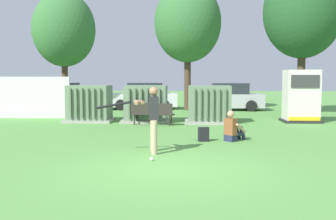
# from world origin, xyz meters

# --- Properties ---
(ground_plane) EXTENTS (96.00, 96.00, 0.00)m
(ground_plane) POSITION_xyz_m (0.00, 0.00, 0.00)
(ground_plane) COLOR #5B9947
(fence_panel) EXTENTS (4.80, 0.12, 2.00)m
(fence_panel) POSITION_xyz_m (-7.75, 10.50, 1.00)
(fence_panel) COLOR silver
(fence_panel) RESTS_ON ground
(transformer_west) EXTENTS (2.10, 1.70, 1.62)m
(transformer_west) POSITION_xyz_m (-4.02, 9.10, 0.79)
(transformer_west) COLOR #9E9B93
(transformer_west) RESTS_ON ground
(transformer_mid_west) EXTENTS (2.10, 1.70, 1.62)m
(transformer_mid_west) POSITION_xyz_m (-1.48, 9.08, 0.79)
(transformer_mid_west) COLOR #9E9B93
(transformer_mid_west) RESTS_ON ground
(transformer_mid_east) EXTENTS (2.10, 1.70, 1.62)m
(transformer_mid_east) POSITION_xyz_m (1.28, 8.92, 0.79)
(transformer_mid_east) COLOR #9E9B93
(transformer_mid_east) RESTS_ON ground
(generator_enclosure) EXTENTS (1.60, 1.40, 2.30)m
(generator_enclosure) POSITION_xyz_m (5.35, 9.49, 1.14)
(generator_enclosure) COLOR #262626
(generator_enclosure) RESTS_ON ground
(park_bench) EXTENTS (1.84, 0.79, 0.92)m
(park_bench) POSITION_xyz_m (-1.11, 7.92, 0.54)
(park_bench) COLOR #2D2823
(park_bench) RESTS_ON ground
(batter) EXTENTS (1.62, 0.74, 1.74)m
(batter) POSITION_xyz_m (-0.53, 1.86, 0.98)
(batter) COLOR tan
(batter) RESTS_ON ground
(sports_ball) EXTENTS (0.09, 0.09, 0.09)m
(sports_ball) POSITION_xyz_m (-0.43, 0.84, 0.04)
(sports_ball) COLOR white
(sports_ball) RESTS_ON ground
(seated_spectator) EXTENTS (0.75, 0.73, 0.96)m
(seated_spectator) POSITION_xyz_m (1.81, 3.97, 0.38)
(seated_spectator) COLOR #282D4C
(seated_spectator) RESTS_ON ground
(backpack) EXTENTS (0.36, 0.31, 0.44)m
(backpack) POSITION_xyz_m (0.89, 3.85, 0.21)
(backpack) COLOR black
(backpack) RESTS_ON ground
(tree_left) EXTENTS (3.54, 3.54, 6.77)m
(tree_left) POSITION_xyz_m (-6.72, 14.14, 4.65)
(tree_left) COLOR #4C3828
(tree_left) RESTS_ON ground
(tree_center_left) EXTENTS (3.92, 3.92, 7.50)m
(tree_center_left) POSITION_xyz_m (0.27, 15.48, 5.15)
(tree_center_left) COLOR #4C3828
(tree_center_left) RESTS_ON ground
(tree_center_right) EXTENTS (4.09, 4.09, 7.81)m
(tree_center_right) POSITION_xyz_m (6.30, 13.17, 5.36)
(tree_center_right) COLOR #4C3828
(tree_center_right) RESTS_ON ground
(parked_car_leftmost) EXTENTS (4.34, 2.22, 1.62)m
(parked_car_leftmost) POSITION_xyz_m (-7.82, 16.02, 0.75)
(parked_car_leftmost) COLOR black
(parked_car_leftmost) RESTS_ON ground
(parked_car_left_of_center) EXTENTS (4.38, 2.31, 1.62)m
(parked_car_left_of_center) POSITION_xyz_m (-2.48, 16.17, 0.75)
(parked_car_left_of_center) COLOR silver
(parked_car_left_of_center) RESTS_ON ground
(parked_car_right_of_center) EXTENTS (4.23, 1.97, 1.62)m
(parked_car_right_of_center) POSITION_xyz_m (2.68, 15.66, 0.75)
(parked_car_right_of_center) COLOR #B2B2B7
(parked_car_right_of_center) RESTS_ON ground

